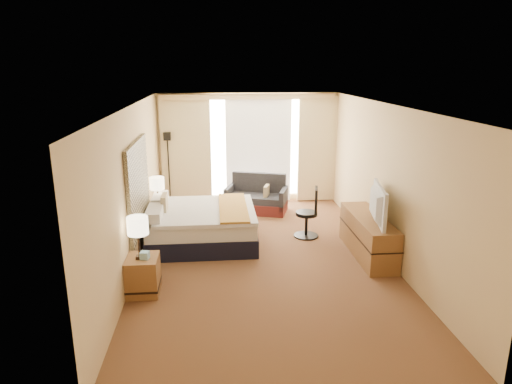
{
  "coord_description": "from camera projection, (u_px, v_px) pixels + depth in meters",
  "views": [
    {
      "loc": [
        -0.8,
        -7.22,
        3.21
      ],
      "look_at": [
        -0.09,
        0.4,
        1.08
      ],
      "focal_mm": 32.0,
      "sensor_mm": 36.0,
      "label": 1
    }
  ],
  "objects": [
    {
      "name": "lamp_left",
      "position": [
        138.0,
        227.0,
        6.38
      ],
      "size": [
        0.3,
        0.3,
        0.63
      ],
      "color": "black",
      "rests_on": "nightstand_left"
    },
    {
      "name": "headboard",
      "position": [
        138.0,
        187.0,
        7.52
      ],
      "size": [
        0.06,
        1.85,
        1.5
      ],
      "primitive_type": "cube",
      "color": "black",
      "rests_on": "wall_left"
    },
    {
      "name": "bed",
      "position": [
        202.0,
        225.0,
        8.48
      ],
      "size": [
        1.95,
        1.78,
        0.94
      ],
      "color": "black",
      "rests_on": "floor"
    },
    {
      "name": "loveseat",
      "position": [
        257.0,
        199.0,
        10.36
      ],
      "size": [
        1.5,
        1.09,
        0.84
      ],
      "rotation": [
        0.0,
        0.0,
        -0.31
      ],
      "color": "maroon",
      "rests_on": "floor"
    },
    {
      "name": "ceiling",
      "position": [
        264.0,
        106.0,
        7.16
      ],
      "size": [
        4.2,
        7.0,
        0.02
      ],
      "primitive_type": "cube",
      "color": "white",
      "rests_on": "wall_back"
    },
    {
      "name": "floor",
      "position": [
        263.0,
        258.0,
        7.86
      ],
      "size": [
        4.2,
        7.0,
        0.02
      ],
      "primitive_type": "cube",
      "color": "#531D17",
      "rests_on": "ground"
    },
    {
      "name": "curtains",
      "position": [
        248.0,
        145.0,
        10.73
      ],
      "size": [
        4.12,
        0.19,
        2.56
      ],
      "color": "beige",
      "rests_on": "floor"
    },
    {
      "name": "television",
      "position": [
        373.0,
        204.0,
        7.49
      ],
      "size": [
        0.34,
        1.08,
        0.62
      ],
      "primitive_type": "imported",
      "rotation": [
        0.0,
        0.0,
        1.39
      ],
      "color": "black",
      "rests_on": "media_dresser"
    },
    {
      "name": "nightstand_right",
      "position": [
        162.0,
        219.0,
        9.01
      ],
      "size": [
        0.45,
        0.52,
        0.55
      ],
      "primitive_type": "cube",
      "color": "brown",
      "rests_on": "floor"
    },
    {
      "name": "floor_lamp",
      "position": [
        168.0,
        154.0,
        10.53
      ],
      "size": [
        0.22,
        0.22,
        1.74
      ],
      "color": "black",
      "rests_on": "floor"
    },
    {
      "name": "wall_back",
      "position": [
        248.0,
        148.0,
        10.86
      ],
      "size": [
        4.2,
        0.02,
        2.6
      ],
      "primitive_type": "cube",
      "color": "#D3AE81",
      "rests_on": "ground"
    },
    {
      "name": "tissue_box",
      "position": [
        145.0,
        255.0,
        6.48
      ],
      "size": [
        0.14,
        0.14,
        0.11
      ],
      "primitive_type": "cube",
      "rotation": [
        0.0,
        0.0,
        -0.17
      ],
      "color": "#7DABC2",
      "rests_on": "nightstand_left"
    },
    {
      "name": "lamp_right",
      "position": [
        157.0,
        184.0,
        8.77
      ],
      "size": [
        0.28,
        0.28,
        0.59
      ],
      "color": "black",
      "rests_on": "nightstand_right"
    },
    {
      "name": "nightstand_left",
      "position": [
        143.0,
        275.0,
        6.61
      ],
      "size": [
        0.45,
        0.52,
        0.55
      ],
      "primitive_type": "cube",
      "color": "brown",
      "rests_on": "floor"
    },
    {
      "name": "desk_chair",
      "position": [
        309.0,
        215.0,
        8.75
      ],
      "size": [
        0.48,
        0.48,
        0.98
      ],
      "rotation": [
        0.0,
        0.0,
        -0.22
      ],
      "color": "black",
      "rests_on": "floor"
    },
    {
      "name": "window",
      "position": [
        258.0,
        148.0,
        10.85
      ],
      "size": [
        2.3,
        0.02,
        2.3
      ],
      "primitive_type": "cube",
      "color": "silver",
      "rests_on": "wall_back"
    },
    {
      "name": "wall_front",
      "position": [
        305.0,
        283.0,
        4.15
      ],
      "size": [
        4.2,
        0.02,
        2.6
      ],
      "primitive_type": "cube",
      "color": "#D3AE81",
      "rests_on": "ground"
    },
    {
      "name": "wall_right",
      "position": [
        387.0,
        183.0,
        7.69
      ],
      "size": [
        0.02,
        7.0,
        2.6
      ],
      "primitive_type": "cube",
      "color": "#D3AE81",
      "rests_on": "ground"
    },
    {
      "name": "media_dresser",
      "position": [
        368.0,
        236.0,
        7.92
      ],
      "size": [
        0.5,
        1.8,
        0.7
      ],
      "primitive_type": "cube",
      "color": "brown",
      "rests_on": "floor"
    },
    {
      "name": "telephone",
      "position": [
        160.0,
        206.0,
        8.78
      ],
      "size": [
        0.24,
        0.22,
        0.08
      ],
      "primitive_type": "cube",
      "rotation": [
        0.0,
        0.0,
        -0.39
      ],
      "color": "black",
      "rests_on": "nightstand_right"
    },
    {
      "name": "wall_left",
      "position": [
        134.0,
        189.0,
        7.32
      ],
      "size": [
        0.02,
        7.0,
        2.6
      ],
      "primitive_type": "cube",
      "color": "#D3AE81",
      "rests_on": "ground"
    }
  ]
}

